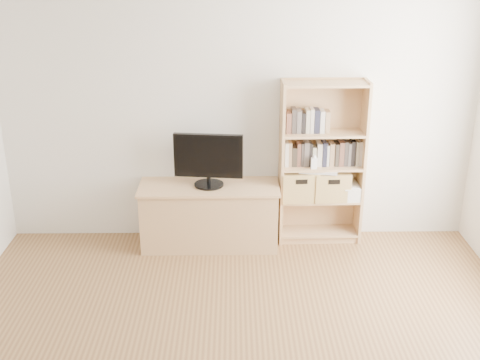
{
  "coord_description": "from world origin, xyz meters",
  "views": [
    {
      "loc": [
        -0.05,
        -2.99,
        2.74
      ],
      "look_at": [
        0.01,
        1.9,
        0.81
      ],
      "focal_mm": 45.0,
      "sensor_mm": 36.0,
      "label": 1
    }
  ],
  "objects_px": {
    "television": "(208,160)",
    "basket_left": "(299,184)",
    "tv_stand": "(210,216)",
    "bookshelf": "(322,163)",
    "laptop": "(318,169)",
    "basket_right": "(331,184)",
    "baby_monitor": "(314,163)"
  },
  "relations": [
    {
      "from": "basket_left",
      "to": "tv_stand",
      "type": "bearing_deg",
      "value": -178.32
    },
    {
      "from": "basket_right",
      "to": "laptop",
      "type": "distance_m",
      "value": 0.21
    },
    {
      "from": "tv_stand",
      "to": "bookshelf",
      "type": "xyz_separation_m",
      "value": [
        1.07,
        0.1,
        0.5
      ]
    },
    {
      "from": "laptop",
      "to": "television",
      "type": "bearing_deg",
      "value": -166.59
    },
    {
      "from": "baby_monitor",
      "to": "bookshelf",
      "type": "bearing_deg",
      "value": 44.37
    },
    {
      "from": "tv_stand",
      "to": "basket_right",
      "type": "xyz_separation_m",
      "value": [
        1.17,
        0.1,
        0.29
      ]
    },
    {
      "from": "bookshelf",
      "to": "television",
      "type": "bearing_deg",
      "value": -176.11
    },
    {
      "from": "laptop",
      "to": "basket_left",
      "type": "bearing_deg",
      "value": -170.69
    },
    {
      "from": "television",
      "to": "basket_left",
      "type": "xyz_separation_m",
      "value": [
        0.86,
        0.09,
        -0.28
      ]
    },
    {
      "from": "tv_stand",
      "to": "television",
      "type": "relative_size",
      "value": 2.0
    },
    {
      "from": "bookshelf",
      "to": "basket_right",
      "type": "relative_size",
      "value": 4.68
    },
    {
      "from": "tv_stand",
      "to": "baby_monitor",
      "type": "bearing_deg",
      "value": 0.4
    },
    {
      "from": "television",
      "to": "basket_left",
      "type": "height_order",
      "value": "television"
    },
    {
      "from": "basket_right",
      "to": "laptop",
      "type": "relative_size",
      "value": 0.95
    },
    {
      "from": "television",
      "to": "baby_monitor",
      "type": "bearing_deg",
      "value": 7.16
    },
    {
      "from": "baby_monitor",
      "to": "basket_left",
      "type": "relative_size",
      "value": 0.31
    },
    {
      "from": "baby_monitor",
      "to": "basket_left",
      "type": "bearing_deg",
      "value": 145.21
    },
    {
      "from": "tv_stand",
      "to": "bookshelf",
      "type": "bearing_deg",
      "value": 5.19
    },
    {
      "from": "bookshelf",
      "to": "laptop",
      "type": "bearing_deg",
      "value": -170.02
    },
    {
      "from": "bookshelf",
      "to": "basket_left",
      "type": "xyz_separation_m",
      "value": [
        -0.21,
        -0.01,
        -0.21
      ]
    },
    {
      "from": "bookshelf",
      "to": "laptop",
      "type": "height_order",
      "value": "bookshelf"
    },
    {
      "from": "television",
      "to": "baby_monitor",
      "type": "distance_m",
      "value": 0.98
    },
    {
      "from": "tv_stand",
      "to": "television",
      "type": "bearing_deg",
      "value": -0.13
    },
    {
      "from": "tv_stand",
      "to": "laptop",
      "type": "height_order",
      "value": "laptop"
    },
    {
      "from": "television",
      "to": "laptop",
      "type": "xyz_separation_m",
      "value": [
        1.04,
        0.09,
        -0.13
      ]
    },
    {
      "from": "bookshelf",
      "to": "basket_left",
      "type": "bearing_deg",
      "value": -178.81
    },
    {
      "from": "basket_left",
      "to": "basket_right",
      "type": "relative_size",
      "value": 1.03
    },
    {
      "from": "tv_stand",
      "to": "laptop",
      "type": "relative_size",
      "value": 3.57
    },
    {
      "from": "baby_monitor",
      "to": "basket_right",
      "type": "xyz_separation_m",
      "value": [
        0.18,
        0.09,
        -0.25
      ]
    },
    {
      "from": "television",
      "to": "tv_stand",
      "type": "bearing_deg",
      "value": -173.37
    },
    {
      "from": "basket_left",
      "to": "laptop",
      "type": "distance_m",
      "value": 0.24
    },
    {
      "from": "tv_stand",
      "to": "basket_left",
      "type": "distance_m",
      "value": 0.91
    }
  ]
}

